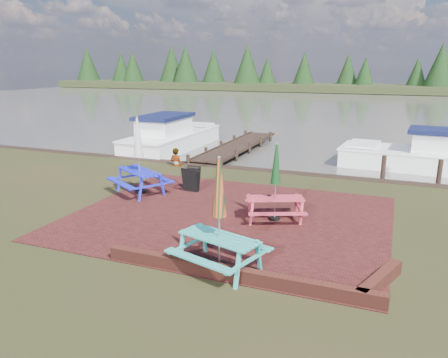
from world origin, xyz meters
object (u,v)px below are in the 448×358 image
picnic_table_red (275,194)px  picnic_table_blue (139,167)px  chalkboard (191,179)px  boat_jetty (171,138)px  person (176,148)px  boat_near (432,157)px  jetty (237,146)px  picnic_table_teal (219,231)px

picnic_table_red → picnic_table_blue: picnic_table_blue is taller
picnic_table_blue → chalkboard: bearing=58.7°
boat_jetty → person: boat_jetty is taller
boat_jetty → boat_near: 13.02m
jetty → chalkboard: bearing=-81.0°
picnic_table_teal → chalkboard: size_ratio=2.83×
boat_near → boat_jetty: bearing=93.9°
picnic_table_red → person: picnic_table_red is taller
boat_near → person: (-10.46, -4.16, 0.39)m
picnic_table_blue → boat_jetty: size_ratio=0.35×
boat_jetty → picnic_table_teal: bearing=-57.8°
jetty → boat_jetty: bearing=-170.1°
picnic_table_teal → boat_jetty: (-8.11, 12.85, -0.43)m
jetty → boat_near: size_ratio=1.19×
boat_near → chalkboard: bearing=137.4°
boat_jetty → person: bearing=-59.3°
picnic_table_teal → picnic_table_blue: size_ratio=0.95×
picnic_table_red → chalkboard: 3.92m
picnic_table_blue → person: bearing=131.9°
picnic_table_red → jetty: (-4.80, 10.03, -0.67)m
picnic_table_red → picnic_table_teal: bearing=-118.2°
picnic_table_red → picnic_table_blue: size_ratio=0.85×
picnic_table_red → boat_near: 10.34m
picnic_table_teal → boat_near: 13.62m
chalkboard → boat_near: bearing=44.4°
chalkboard → jetty: (-1.30, 8.28, -0.34)m
jetty → boat_near: (9.40, -0.78, 0.29)m
chalkboard → boat_near: (8.10, 7.50, -0.05)m
boat_jetty → person: 5.02m
boat_near → person: size_ratio=4.79×
picnic_table_blue → boat_near: picnic_table_blue is taller
jetty → person: person is taller
picnic_table_red → chalkboard: bearing=130.4°
jetty → boat_jetty: (-3.61, -0.63, 0.33)m
chalkboard → jetty: chalkboard is taller
chalkboard → boat_near: size_ratio=0.12×
chalkboard → jetty: bearing=100.5°
chalkboard → person: (-2.36, 3.34, 0.34)m
picnic_table_red → person: 7.76m
picnic_table_red → jetty: 11.14m
picnic_table_blue → boat_jetty: (-3.34, 8.47, -0.48)m
picnic_table_blue → person: (-0.78, 4.16, -0.13)m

